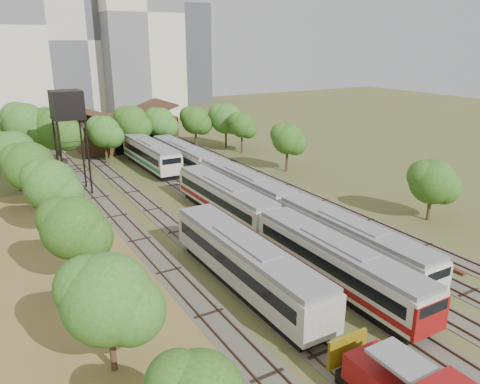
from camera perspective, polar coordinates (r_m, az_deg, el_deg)
ground at (r=37.43m, az=15.52°, el=-11.42°), size 240.00×240.00×0.00m
dry_grass_patch at (r=35.58m, az=-16.35°, el=-13.11°), size 14.00×60.00×0.04m
tracks at (r=55.64m, az=-3.49°, el=-0.83°), size 24.60×80.00×0.19m
railcar_red_set at (r=42.47m, az=3.88°, el=-4.17°), size 3.02×34.58×3.73m
railcar_green_set at (r=53.61m, az=0.56°, el=0.57°), size 2.93×52.07×3.62m
railcar_rear at (r=69.41m, az=-10.82°, el=4.47°), size 3.21×16.08×3.98m
old_grey_coach at (r=35.24m, az=0.74°, el=-8.67°), size 3.19×18.00×3.95m
water_tower at (r=59.26m, az=-20.34°, el=9.66°), size 3.60×3.60×12.45m
rail_pile_far at (r=43.94m, az=21.73°, el=-7.34°), size 0.47×7.46×0.24m
maintenance_shed at (r=84.72m, az=-14.01°, el=7.23°), size 16.45×11.55×7.58m
tree_band_left at (r=51.94m, az=-23.67°, el=1.83°), size 6.63×73.11×7.66m
tree_band_far at (r=75.29m, az=-14.08°, el=8.06°), size 37.18×9.10×9.77m
tree_band_right at (r=62.79m, az=9.37°, el=5.37°), size 6.08×40.82×6.95m
tower_centre at (r=124.87m, az=-19.07°, el=17.09°), size 20.00×18.00×36.00m
tower_right at (r=120.48m, az=-12.59°, el=20.47°), size 18.00×16.00×48.00m
tower_far_right at (r=144.42m, az=-6.81°, el=16.31°), size 12.00×12.00×28.00m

